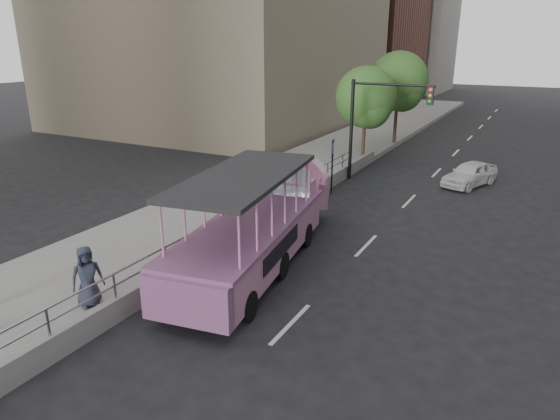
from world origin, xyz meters
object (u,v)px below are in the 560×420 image
Objects in this scene: duck_boat at (261,225)px; traffic_signal at (374,114)px; street_tree_far at (399,84)px; street_tree_near at (367,100)px; car at (470,174)px; parking_sign at (332,160)px; pedestrian_far at (87,276)px.

duck_boat is 11.51m from traffic_signal.
street_tree_far is at bearing 98.43° from traffic_signal.
duck_boat is 1.59× the size of street_tree_far.
duck_boat is 15.02m from street_tree_near.
traffic_signal is 3.80m from street_tree_near.
duck_boat is 20.99m from street_tree_far.
duck_boat is 2.82× the size of car.
street_tree_near reaches higher than car.
parking_sign is at bearing -84.39° from street_tree_near.
street_tree_near is (-0.63, 6.45, 2.15)m from parking_sign.
pedestrian_far is 16.94m from traffic_signal.
street_tree_far reaches higher than duck_boat.
duck_boat is 1.79× the size of street_tree_near.
parking_sign is (1.28, 13.61, 0.53)m from pedestrian_far.
traffic_signal reaches higher than parking_sign.
parking_sign is at bearing -88.01° from street_tree_far.
street_tree_far is (-0.43, 12.45, 2.64)m from parking_sign.
duck_boat is at bearing -83.65° from parking_sign.
traffic_signal is 0.81× the size of street_tree_far.
traffic_signal is (0.96, 3.02, 1.83)m from parking_sign.
car is 7.31m from street_tree_near.
parking_sign reaches higher than pedestrian_far.
duck_boat is 1.97× the size of traffic_signal.
pedestrian_far reaches higher than car.
street_tree_far is at bearing 93.74° from duck_boat.
street_tree_near reaches higher than traffic_signal.
car is at bearing 8.82° from pedestrian_far.
car is at bearing 18.70° from traffic_signal.
traffic_signal is at bearing -81.57° from street_tree_far.
parking_sign is 0.46× the size of street_tree_near.
street_tree_far reaches higher than street_tree_near.
traffic_signal reaches higher than duck_boat.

